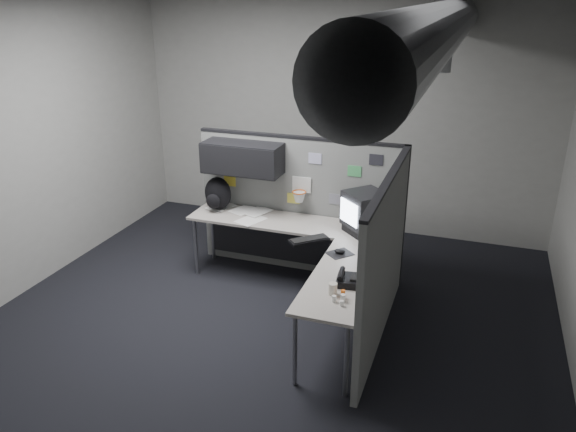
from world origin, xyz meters
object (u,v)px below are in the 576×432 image
at_px(desk, 303,244).
at_px(keyboard, 309,240).
at_px(monitor, 365,212).
at_px(backpack, 217,194).
at_px(phone, 348,280).

relative_size(desk, keyboard, 5.74).
relative_size(monitor, keyboard, 1.37).
bearing_deg(backpack, monitor, 15.65).
relative_size(monitor, backpack, 1.41).
xyz_separation_m(monitor, backpack, (-1.77, 0.09, -0.04)).
xyz_separation_m(desk, monitor, (0.60, 0.27, 0.35)).
height_order(desk, keyboard, keyboard).
distance_m(phone, backpack, 2.26).
bearing_deg(phone, backpack, 149.34).
bearing_deg(phone, keyboard, 131.73).
bearing_deg(phone, desk, 131.47).
bearing_deg(keyboard, desk, 129.25).
distance_m(desk, keyboard, 0.24).
xyz_separation_m(phone, backpack, (-1.88, 1.26, 0.15)).
relative_size(phone, backpack, 0.65).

